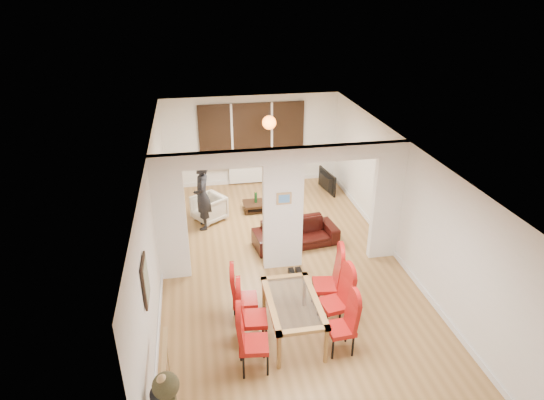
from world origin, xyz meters
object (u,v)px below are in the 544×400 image
object	(u,v)px
armchair	(209,208)
bowl	(269,202)
sofa	(296,233)
bottle	(256,197)
dining_table	(293,318)
television	(324,182)
dining_chair_ra	(341,325)
dining_chair_lb	(253,315)
dining_chair_lc	(245,296)
dining_chair_rc	(327,281)
person	(202,196)
coffee_table	(263,206)
dining_chair_rb	(335,300)
dining_chair_la	(254,340)

from	to	relation	value
armchair	bowl	distance (m)	1.57
sofa	bottle	world-z (taller)	sofa
dining_table	television	bearing A→B (deg)	68.94
dining_chair_ra	sofa	bearing A→B (deg)	86.01
dining_chair_lb	dining_chair_lc	size ratio (longest dim) A/B	1.07
dining_chair_rc	person	bearing A→B (deg)	128.41
coffee_table	bottle	distance (m)	0.33
sofa	bowl	distance (m)	1.74
person	bottle	size ratio (longest dim) A/B	5.74
television	armchair	bearing A→B (deg)	100.10
coffee_table	bottle	bearing A→B (deg)	174.83
dining_chair_rb	dining_chair_rc	bearing A→B (deg)	79.85
person	coffee_table	xyz separation A→B (m)	(1.56, 0.64, -0.73)
dining_chair_rb	television	xyz separation A→B (m)	(1.41, 5.51, -0.26)
armchair	dining_chair_la	bearing A→B (deg)	-28.96
sofa	coffee_table	bearing A→B (deg)	96.30
armchair	bowl	size ratio (longest dim) A/B	3.07
sofa	bowl	bearing A→B (deg)	92.57
dining_chair_rc	coffee_table	world-z (taller)	dining_chair_rc
armchair	television	world-z (taller)	armchair
dining_chair_lb	dining_chair_rb	xyz separation A→B (m)	(1.41, 0.14, -0.01)
dining_chair_lc	bottle	xyz separation A→B (m)	(0.81, 4.22, -0.14)
television	bottle	size ratio (longest dim) A/B	3.47
dining_chair_rc	coffee_table	distance (m)	4.17
dining_chair_rb	bowl	world-z (taller)	dining_chair_rb
dining_table	sofa	distance (m)	2.96
dining_chair_lc	coffee_table	xyz separation A→B (m)	(1.00, 4.20, -0.41)
dining_chair_lb	bowl	xyz separation A→B (m)	(1.08, 4.65, -0.30)
dining_chair_rc	armchair	size ratio (longest dim) A/B	1.66
dining_chair_lc	dining_chair_lb	bearing A→B (deg)	-78.84
television	bowl	xyz separation A→B (m)	(-1.75, -1.00, -0.03)
sofa	bottle	bearing A→B (deg)	101.76
dining_chair_rb	bowl	bearing A→B (deg)	84.88
dining_chair_lc	television	bearing A→B (deg)	65.10
dining_table	bottle	size ratio (longest dim) A/B	5.09
dining_table	dining_chair_ra	distance (m)	0.84
dining_chair_rb	coffee_table	bearing A→B (deg)	86.53
dining_chair_lc	television	distance (m)	5.86
dining_table	person	bearing A→B (deg)	107.82
dining_table	sofa	world-z (taller)	dining_table
dining_chair_lc	person	distance (m)	3.61
dining_chair_lc	television	xyz separation A→B (m)	(2.89, 5.10, -0.24)
person	bowl	xyz separation A→B (m)	(1.70, 0.54, -0.58)
dining_chair_lc	armchair	distance (m)	3.95
dining_chair_rb	television	bearing A→B (deg)	66.28
sofa	television	bearing A→B (deg)	54.55
dining_chair_lb	sofa	world-z (taller)	dining_chair_lb
dining_chair_la	person	distance (m)	4.71
dining_chair_lc	armchair	world-z (taller)	dining_chair_lc
dining_chair_rc	coffee_table	size ratio (longest dim) A/B	1.13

